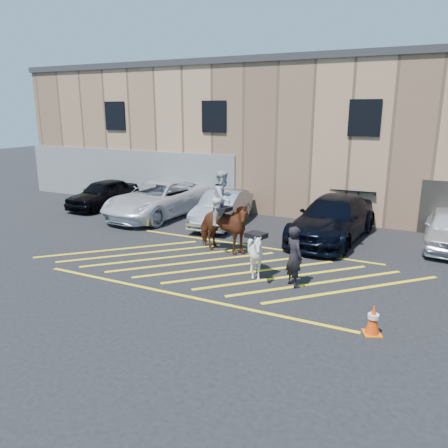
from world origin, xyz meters
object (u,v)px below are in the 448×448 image
at_px(car_black_suv, 103,194).
at_px(car_white_pickup, 159,199).
at_px(car_blue_suv, 333,219).
at_px(handler, 294,256).
at_px(traffic_cone, 373,319).
at_px(car_silver_sedan, 222,208).
at_px(mounted_bay, 223,220).
at_px(saddled_white, 256,254).

relative_size(car_black_suv, car_white_pickup, 0.71).
distance_m(car_blue_suv, handler, 5.22).
height_order(car_blue_suv, traffic_cone, car_blue_suv).
xyz_separation_m(car_silver_sedan, handler, (4.91, -5.36, 0.15)).
bearing_deg(car_black_suv, mounted_bay, -21.91).
distance_m(car_white_pickup, car_blue_suv, 8.26).
relative_size(car_silver_sedan, car_blue_suv, 0.79).
distance_m(car_white_pickup, traffic_cone, 13.05).
relative_size(car_black_suv, mounted_bay, 1.45).
xyz_separation_m(car_silver_sedan, car_blue_suv, (4.87, -0.14, 0.09)).
bearing_deg(car_silver_sedan, car_blue_suv, -8.17).
xyz_separation_m(car_white_pickup, saddled_white, (7.08, -5.32, -0.08)).
xyz_separation_m(handler, saddled_white, (-1.22, 0.12, -0.13)).
relative_size(car_blue_suv, handler, 3.19).
xyz_separation_m(car_black_suv, car_blue_suv, (11.94, -0.55, 0.10)).
bearing_deg(traffic_cone, handler, 141.82).
bearing_deg(mounted_bay, car_black_suv, 155.92).
bearing_deg(car_black_suv, car_silver_sedan, -1.20).
bearing_deg(traffic_cone, car_white_pickup, 145.58).
bearing_deg(saddled_white, mounted_bay, 138.41).
distance_m(car_black_suv, mounted_bay, 9.68).
relative_size(mounted_bay, traffic_cone, 4.01).
bearing_deg(handler, mounted_bay, 8.81).
height_order(car_silver_sedan, saddled_white, saddled_white).
xyz_separation_m(car_blue_suv, handler, (0.03, -5.22, 0.07)).
height_order(car_white_pickup, saddled_white, car_white_pickup).
height_order(car_white_pickup, handler, handler).
xyz_separation_m(car_silver_sedan, traffic_cone, (7.37, -7.30, -0.37)).
height_order(car_black_suv, handler, handler).
relative_size(car_blue_suv, mounted_bay, 1.94).
distance_m(mounted_bay, saddled_white, 2.61).
xyz_separation_m(car_white_pickup, mounted_bay, (5.15, -3.61, 0.35)).
bearing_deg(car_blue_suv, handler, -83.93).
distance_m(car_white_pickup, handler, 9.92).
bearing_deg(car_silver_sedan, traffic_cone, -51.29).
height_order(mounted_bay, traffic_cone, mounted_bay).
distance_m(car_black_suv, car_white_pickup, 3.70).
relative_size(car_white_pickup, mounted_bay, 2.05).
distance_m(car_white_pickup, mounted_bay, 6.30).
bearing_deg(mounted_bay, handler, -30.17).
relative_size(car_black_suv, traffic_cone, 5.83).
bearing_deg(handler, car_blue_suv, -50.65).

